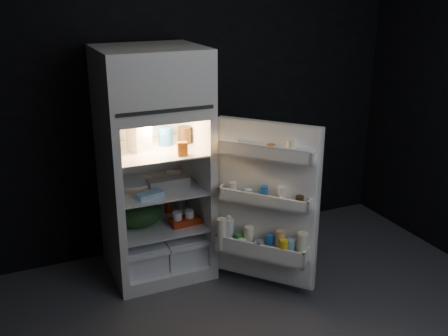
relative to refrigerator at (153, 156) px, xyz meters
name	(u,v)px	position (x,y,z in m)	size (l,w,h in m)	color
wall_back	(177,93)	(0.34, 0.38, 0.39)	(4.00, 0.00, 2.70)	black
refrigerator	(153,156)	(0.00, 0.00, 0.00)	(0.76, 0.71, 1.78)	silver
fridge_door	(265,208)	(0.62, -0.66, -0.28)	(0.62, 0.67, 1.22)	silver
milk_jug	(139,134)	(-0.10, -0.02, 0.19)	(0.14, 0.14, 0.24)	white
mayo_jar	(166,136)	(0.11, 0.03, 0.14)	(0.11, 0.11, 0.14)	#1E59A7
jam_jar	(185,135)	(0.27, 0.01, 0.14)	(0.11, 0.11, 0.13)	black
amber_bottle	(114,136)	(-0.27, 0.06, 0.18)	(0.07, 0.07, 0.22)	#CB5820
small_carton	(182,149)	(0.14, -0.27, 0.12)	(0.07, 0.05, 0.10)	#C25F16
egg_carton	(168,182)	(0.08, -0.09, -0.19)	(0.32, 0.12, 0.07)	gray
pie	(134,184)	(-0.16, 0.01, -0.21)	(0.31, 0.31, 0.04)	tan
flat_package	(150,195)	(-0.11, -0.24, -0.21)	(0.20, 0.10, 0.04)	#8FBEDE
wrapped_pkg	(174,175)	(0.19, 0.08, -0.20)	(0.11, 0.09, 0.05)	#FAF1CC
produce_bag	(139,214)	(-0.15, -0.06, -0.43)	(0.36, 0.30, 0.20)	#193815
yogurt_tray	(185,221)	(0.18, -0.17, -0.50)	(0.23, 0.12, 0.05)	#97240C
small_can_red	(168,207)	(0.13, 0.09, -0.48)	(0.06, 0.06, 0.09)	#97240C
small_can_silver	(181,204)	(0.25, 0.11, -0.48)	(0.07, 0.07, 0.09)	silver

